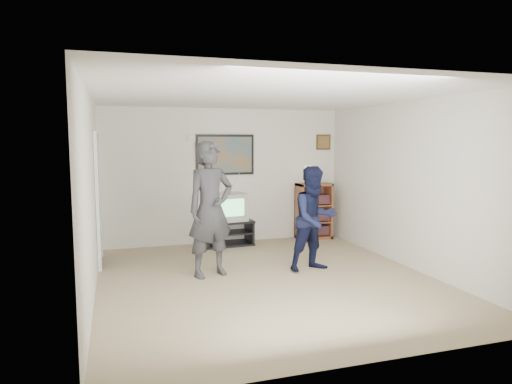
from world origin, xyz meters
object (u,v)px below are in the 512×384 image
bookshelf (314,211)px  person_tall (210,209)px  crt_television (229,207)px  person_short (315,219)px  media_stand (227,233)px

bookshelf → person_tall: 3.07m
crt_television → person_short: person_short is taller
bookshelf → media_stand: bearing=-178.4°
crt_television → person_tall: person_tall is taller
media_stand → person_short: bearing=-69.8°
crt_television → person_tall: bearing=-119.6°
person_tall → person_short: bearing=-24.5°
media_stand → crt_television: 0.48m
media_stand → person_short: 2.21m
crt_television → bookshelf: 1.73m
media_stand → crt_television: size_ratio=1.59×
media_stand → person_tall: 2.04m
bookshelf → person_short: (-0.91, -2.02, 0.23)m
media_stand → person_short: person_short is taller
crt_television → bookshelf: size_ratio=0.55×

